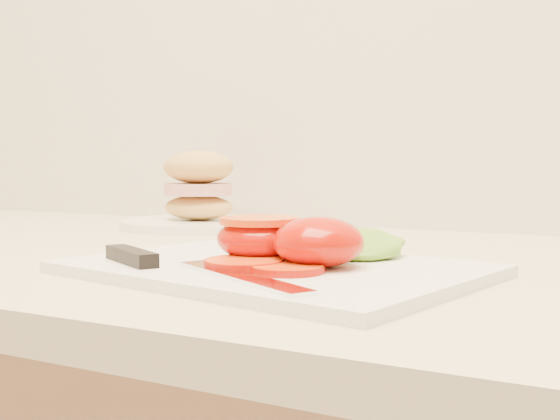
% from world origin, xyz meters
% --- Properties ---
extents(cutting_board, '(0.37, 0.30, 0.01)m').
position_xyz_m(cutting_board, '(-0.29, 1.56, 0.94)').
color(cutting_board, white).
rests_on(cutting_board, counter).
extents(tomato_half_dome, '(0.08, 0.08, 0.04)m').
position_xyz_m(tomato_half_dome, '(-0.25, 1.56, 0.96)').
color(tomato_half_dome, '#C70F02').
rests_on(tomato_half_dome, cutting_board).
extents(tomato_half_cut, '(0.08, 0.08, 0.04)m').
position_xyz_m(tomato_half_cut, '(-0.31, 1.57, 0.96)').
color(tomato_half_cut, '#C70F02').
rests_on(tomato_half_cut, cutting_board).
extents(tomato_slice_0, '(0.06, 0.06, 0.01)m').
position_xyz_m(tomato_slice_0, '(-0.30, 1.52, 0.94)').
color(tomato_slice_0, orange).
rests_on(tomato_slice_0, cutting_board).
extents(tomato_slice_1, '(0.06, 0.06, 0.01)m').
position_xyz_m(tomato_slice_1, '(-0.26, 1.52, 0.94)').
color(tomato_slice_1, orange).
rests_on(tomato_slice_1, cutting_board).
extents(lettuce_leaf_0, '(0.13, 0.12, 0.02)m').
position_xyz_m(lettuce_leaf_0, '(-0.25, 1.63, 0.95)').
color(lettuce_leaf_0, '#7CA42B').
rests_on(lettuce_leaf_0, cutting_board).
extents(knife, '(0.24, 0.10, 0.01)m').
position_xyz_m(knife, '(-0.35, 1.49, 0.94)').
color(knife, silver).
rests_on(knife, cutting_board).
extents(sandwich_plate, '(0.23, 0.23, 0.11)m').
position_xyz_m(sandwich_plate, '(-0.59, 1.88, 0.97)').
color(sandwich_plate, white).
rests_on(sandwich_plate, counter).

